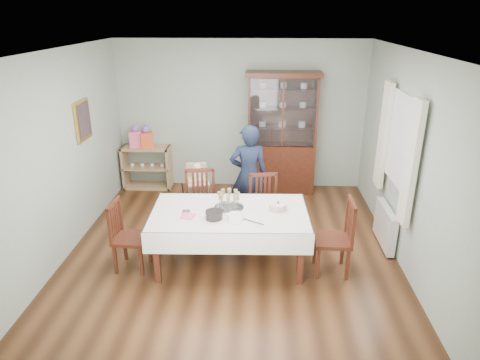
# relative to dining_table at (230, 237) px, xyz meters

# --- Properties ---
(floor) EXTENTS (5.00, 5.00, 0.00)m
(floor) POSITION_rel_dining_table_xyz_m (0.00, 0.29, -0.38)
(floor) COLOR #593319
(floor) RESTS_ON ground
(room_shell) EXTENTS (5.00, 5.00, 5.00)m
(room_shell) POSITION_rel_dining_table_xyz_m (0.00, 0.82, 1.32)
(room_shell) COLOR #9EAA99
(room_shell) RESTS_ON floor
(dining_table) EXTENTS (2.04, 1.22, 0.76)m
(dining_table) POSITION_rel_dining_table_xyz_m (0.00, 0.00, 0.00)
(dining_table) COLOR #4B2412
(dining_table) RESTS_ON floor
(china_cabinet) EXTENTS (1.30, 0.48, 2.18)m
(china_cabinet) POSITION_rel_dining_table_xyz_m (0.75, 2.55, 0.74)
(china_cabinet) COLOR #4B2412
(china_cabinet) RESTS_ON floor
(sideboard) EXTENTS (0.90, 0.38, 0.80)m
(sideboard) POSITION_rel_dining_table_xyz_m (-1.75, 2.57, 0.02)
(sideboard) COLOR tan
(sideboard) RESTS_ON floor
(picture_frame) EXTENTS (0.04, 0.48, 0.58)m
(picture_frame) POSITION_rel_dining_table_xyz_m (-2.22, 1.09, 1.27)
(picture_frame) COLOR gold
(picture_frame) RESTS_ON room_shell
(window) EXTENTS (0.04, 1.02, 1.22)m
(window) POSITION_rel_dining_table_xyz_m (2.22, 0.59, 1.17)
(window) COLOR white
(window) RESTS_ON room_shell
(curtain_left) EXTENTS (0.07, 0.30, 1.55)m
(curtain_left) POSITION_rel_dining_table_xyz_m (2.16, -0.03, 1.07)
(curtain_left) COLOR silver
(curtain_left) RESTS_ON room_shell
(curtain_right) EXTENTS (0.07, 0.30, 1.55)m
(curtain_right) POSITION_rel_dining_table_xyz_m (2.16, 1.21, 1.07)
(curtain_right) COLOR silver
(curtain_right) RESTS_ON room_shell
(radiator) EXTENTS (0.10, 0.80, 0.55)m
(radiator) POSITION_rel_dining_table_xyz_m (2.16, 0.59, -0.08)
(radiator) COLOR white
(radiator) RESTS_ON floor
(chair_far_left) EXTENTS (0.51, 0.51, 1.01)m
(chair_far_left) POSITION_rel_dining_table_xyz_m (-0.47, 0.68, -0.08)
(chair_far_left) COLOR #4B2412
(chair_far_left) RESTS_ON floor
(chair_far_right) EXTENTS (0.50, 0.50, 0.96)m
(chair_far_right) POSITION_rel_dining_table_xyz_m (0.45, 0.69, -0.10)
(chair_far_right) COLOR #4B2412
(chair_far_right) RESTS_ON floor
(chair_end_left) EXTENTS (0.44, 0.44, 0.92)m
(chair_end_left) POSITION_rel_dining_table_xyz_m (-1.27, -0.16, -0.11)
(chair_end_left) COLOR #4B2412
(chair_end_left) RESTS_ON floor
(chair_end_right) EXTENTS (0.44, 0.44, 0.99)m
(chair_end_right) POSITION_rel_dining_table_xyz_m (1.32, -0.12, -0.09)
(chair_end_right) COLOR #4B2412
(chair_end_right) RESTS_ON floor
(woman) EXTENTS (0.62, 0.45, 1.59)m
(woman) POSITION_rel_dining_table_xyz_m (0.20, 1.22, 0.41)
(woman) COLOR black
(woman) RESTS_ON floor
(high_chair) EXTENTS (0.52, 0.52, 0.97)m
(high_chair) POSITION_rel_dining_table_xyz_m (-0.59, 1.23, -0.01)
(high_chair) COLOR black
(high_chair) RESTS_ON floor
(champagne_tray) EXTENTS (0.39, 0.39, 0.23)m
(champagne_tray) POSITION_rel_dining_table_xyz_m (-0.01, 0.09, 0.45)
(champagne_tray) COLOR silver
(champagne_tray) RESTS_ON dining_table
(birthday_cake) EXTENTS (0.27, 0.27, 0.18)m
(birthday_cake) POSITION_rel_dining_table_xyz_m (0.62, 0.06, 0.42)
(birthday_cake) COLOR white
(birthday_cake) RESTS_ON dining_table
(plate_stack_dark) EXTENTS (0.24, 0.24, 0.10)m
(plate_stack_dark) POSITION_rel_dining_table_xyz_m (-0.18, -0.21, 0.43)
(plate_stack_dark) COLOR black
(plate_stack_dark) RESTS_ON dining_table
(plate_stack_white) EXTENTS (0.24, 0.24, 0.08)m
(plate_stack_white) POSITION_rel_dining_table_xyz_m (0.09, -0.24, 0.42)
(plate_stack_white) COLOR white
(plate_stack_white) RESTS_ON dining_table
(napkin_stack) EXTENTS (0.19, 0.19, 0.02)m
(napkin_stack) POSITION_rel_dining_table_xyz_m (-0.50, -0.18, 0.39)
(napkin_stack) COLOR #FF5D8B
(napkin_stack) RESTS_ON dining_table
(cutlery) EXTENTS (0.14, 0.19, 0.01)m
(cutlery) POSITION_rel_dining_table_xyz_m (-0.58, -0.07, 0.38)
(cutlery) COLOR silver
(cutlery) RESTS_ON dining_table
(cake_knife) EXTENTS (0.28, 0.18, 0.01)m
(cake_knife) POSITION_rel_dining_table_xyz_m (0.30, -0.28, 0.38)
(cake_knife) COLOR silver
(cake_knife) RESTS_ON dining_table
(gift_bag_pink) EXTENTS (0.24, 0.17, 0.41)m
(gift_bag_pink) POSITION_rel_dining_table_xyz_m (-1.91, 2.55, 0.59)
(gift_bag_pink) COLOR #FF5D8B
(gift_bag_pink) RESTS_ON sideboard
(gift_bag_orange) EXTENTS (0.26, 0.22, 0.40)m
(gift_bag_orange) POSITION_rel_dining_table_xyz_m (-1.71, 2.55, 0.59)
(gift_bag_orange) COLOR #EA4F24
(gift_bag_orange) RESTS_ON sideboard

